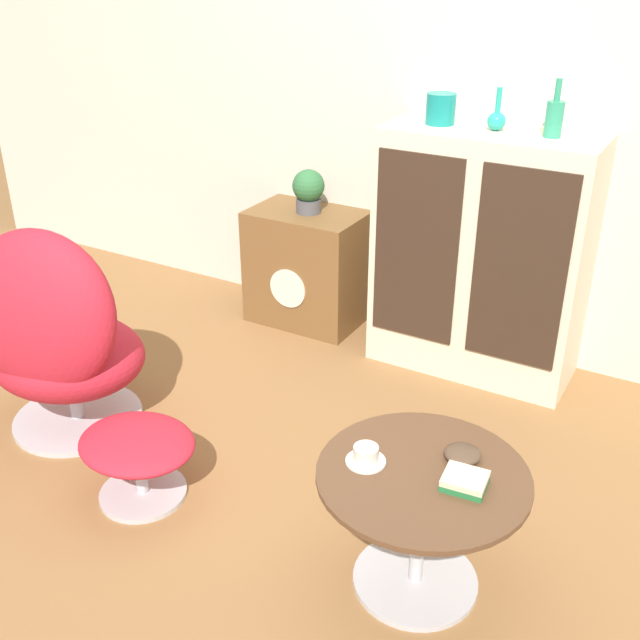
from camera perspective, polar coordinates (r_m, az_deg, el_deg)
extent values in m
plane|color=olive|center=(2.83, -2.63, -13.27)|extent=(12.00, 12.00, 0.00)
cube|color=beige|center=(3.57, 10.64, 18.01)|extent=(6.40, 0.06, 2.60)
cube|color=beige|center=(3.46, 12.17, 4.85)|extent=(0.92, 0.41, 1.12)
cube|color=#332319|center=(3.33, 7.31, 5.37)|extent=(0.39, 0.01, 0.85)
cube|color=#332319|center=(3.20, 14.94, 3.72)|extent=(0.39, 0.01, 0.85)
cube|color=brown|center=(3.93, -0.99, 4.06)|extent=(0.58, 0.38, 0.60)
cylinder|color=beige|center=(3.79, -2.48, 2.41)|extent=(0.21, 0.01, 0.21)
cylinder|color=#B7B7BC|center=(3.38, -17.92, -7.09)|extent=(0.53, 0.53, 0.02)
cylinder|color=#B7B7BC|center=(3.33, -18.11, -5.93)|extent=(0.06, 0.06, 0.14)
ellipsoid|color=#B21E2D|center=(3.22, -18.67, -2.61)|extent=(0.75, 0.68, 0.30)
ellipsoid|color=#B21E2D|center=(3.03, -20.58, 0.53)|extent=(0.72, 0.54, 0.69)
cylinder|color=#B7B7BC|center=(2.90, -13.30, -12.68)|extent=(0.32, 0.32, 0.02)
cylinder|color=#B7B7BC|center=(2.85, -13.50, -11.23)|extent=(0.04, 0.04, 0.17)
ellipsoid|color=#B21E2D|center=(2.77, -13.78, -9.13)|extent=(0.44, 0.37, 0.09)
cylinder|color=#B7B7BC|center=(2.54, 7.25, -19.02)|extent=(0.40, 0.40, 0.02)
cylinder|color=#B7B7BC|center=(2.40, 7.54, -15.55)|extent=(0.04, 0.04, 0.40)
cylinder|color=brown|center=(2.26, 7.86, -11.66)|extent=(0.63, 0.63, 0.02)
cylinder|color=#147A75|center=(3.36, 9.18, 15.61)|extent=(0.13, 0.13, 0.13)
ellipsoid|color=teal|center=(3.29, 13.30, 14.53)|extent=(0.08, 0.08, 0.08)
cylinder|color=teal|center=(3.27, 13.46, 15.98)|extent=(0.02, 0.02, 0.10)
cylinder|color=#2D8E6B|center=(3.23, 17.40, 14.39)|extent=(0.07, 0.07, 0.14)
cylinder|color=#2D8E6B|center=(3.20, 17.69, 16.38)|extent=(0.02, 0.02, 0.09)
cylinder|color=#4C4C51|center=(3.80, -0.88, 8.70)|extent=(0.13, 0.13, 0.07)
sphere|color=#2D6638|center=(3.77, -0.89, 10.19)|extent=(0.16, 0.16, 0.16)
cylinder|color=silver|center=(2.28, 3.50, -10.69)|extent=(0.12, 0.12, 0.01)
cylinder|color=silver|center=(2.26, 3.51, -10.20)|extent=(0.08, 0.08, 0.05)
cube|color=#237038|center=(2.22, 10.96, -12.14)|extent=(0.13, 0.12, 0.02)
cube|color=beige|center=(2.21, 11.00, -11.76)|extent=(0.13, 0.12, 0.02)
ellipsoid|color=#4C3828|center=(2.32, 10.81, -9.98)|extent=(0.11, 0.11, 0.04)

